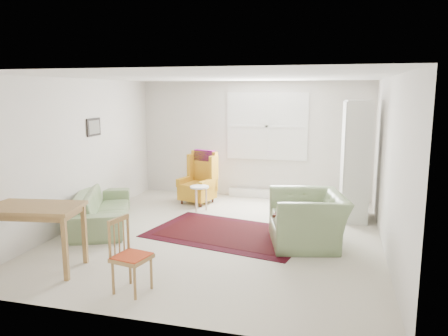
% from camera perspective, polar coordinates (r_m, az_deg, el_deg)
% --- Properties ---
extents(room, '(5.04, 5.54, 2.51)m').
position_cam_1_polar(room, '(7.00, -0.04, 1.54)').
color(room, beige).
rests_on(room, ground).
extents(rug, '(2.76, 2.06, 0.02)m').
position_cam_1_polar(rug, '(7.18, 0.53, -8.46)').
color(rug, black).
rests_on(rug, ground).
extents(sofa, '(1.57, 2.21, 0.83)m').
position_cam_1_polar(sofa, '(7.82, -15.61, -4.21)').
color(sofa, '#738A5C').
rests_on(sofa, ground).
extents(armchair, '(1.31, 1.42, 0.94)m').
position_cam_1_polar(armchair, '(6.71, 10.87, -5.92)').
color(armchair, '#738A5C').
rests_on(armchair, ground).
extents(wingback_chair, '(0.78, 0.81, 1.08)m').
position_cam_1_polar(wingback_chair, '(8.97, -3.53, -1.24)').
color(wingback_chair, orange).
rests_on(wingback_chair, ground).
extents(coffee_table, '(0.66, 0.66, 0.48)m').
position_cam_1_polar(coffee_table, '(6.82, 9.37, -7.58)').
color(coffee_table, '#441F15').
rests_on(coffee_table, ground).
extents(stool, '(0.45, 0.45, 0.49)m').
position_cam_1_polar(stool, '(8.48, -3.21, -3.95)').
color(stool, white).
rests_on(stool, ground).
extents(cabinet, '(0.50, 0.88, 2.14)m').
position_cam_1_polar(cabinet, '(8.13, 16.82, 0.95)').
color(cabinet, silver).
rests_on(cabinet, ground).
extents(desk, '(1.44, 0.88, 0.86)m').
position_cam_1_polar(desk, '(6.22, -24.12, -8.30)').
color(desk, olive).
rests_on(desk, ground).
extents(desk_chair, '(0.45, 0.45, 0.87)m').
position_cam_1_polar(desk_chair, '(5.19, -11.97, -11.17)').
color(desk_chair, olive).
rests_on(desk_chair, ground).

